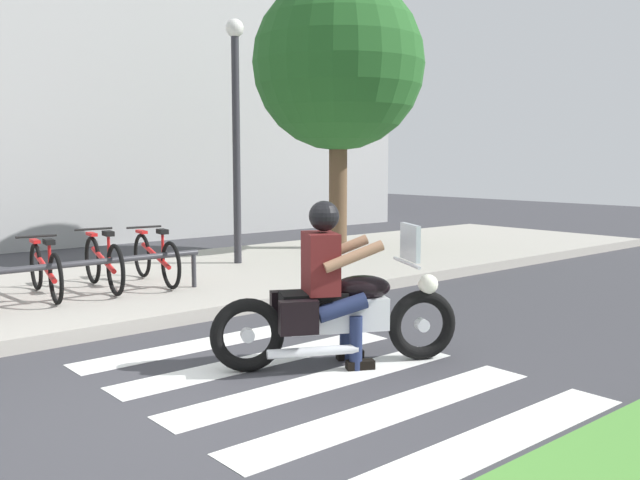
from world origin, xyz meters
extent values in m
plane|color=#38383D|center=(0.00, 0.00, 0.00)|extent=(48.00, 48.00, 0.00)
cube|color=white|center=(1.20, -1.60, 0.00)|extent=(2.80, 0.40, 0.01)
cube|color=white|center=(1.20, -0.80, 0.00)|extent=(2.80, 0.40, 0.01)
cube|color=white|center=(1.20, 0.00, 0.00)|extent=(2.80, 0.40, 0.01)
cube|color=white|center=(1.20, 0.80, 0.00)|extent=(2.80, 0.40, 0.01)
cube|color=white|center=(1.20, 1.60, 0.00)|extent=(2.80, 0.40, 0.01)
torus|color=black|center=(2.32, -0.10, 0.32)|extent=(0.61, 0.39, 0.63)
cylinder|color=silver|center=(2.32, -0.10, 0.32)|extent=(0.15, 0.14, 0.11)
torus|color=black|center=(0.92, 0.61, 0.32)|extent=(0.61, 0.39, 0.63)
cylinder|color=silver|center=(0.92, 0.61, 0.32)|extent=(0.15, 0.14, 0.11)
cube|color=silver|center=(1.62, 0.25, 0.46)|extent=(0.89, 0.64, 0.28)
ellipsoid|color=black|center=(1.81, 0.16, 0.68)|extent=(0.59, 0.49, 0.22)
cube|color=black|center=(1.43, 0.35, 0.61)|extent=(0.63, 0.50, 0.10)
cube|color=black|center=(1.38, 0.63, 0.50)|extent=(0.34, 0.25, 0.28)
cube|color=black|center=(1.18, 0.23, 0.50)|extent=(0.34, 0.25, 0.28)
cylinder|color=silver|center=(2.18, -0.03, 0.88)|extent=(0.31, 0.57, 0.03)
sphere|color=white|center=(2.36, -0.12, 0.68)|extent=(0.18, 0.18, 0.18)
cube|color=silver|center=(2.20, -0.04, 1.06)|extent=(0.22, 0.37, 0.32)
cylinder|color=silver|center=(1.31, 0.21, 0.19)|extent=(0.72, 0.42, 0.08)
cube|color=#591919|center=(1.49, 0.32, 0.91)|extent=(0.41, 0.47, 0.52)
sphere|color=black|center=(1.51, 0.31, 1.31)|extent=(0.26, 0.26, 0.26)
cylinder|color=#9E7051|center=(1.79, 0.41, 0.98)|extent=(0.50, 0.32, 0.26)
cylinder|color=#9E7051|center=(1.59, 0.02, 0.98)|extent=(0.50, 0.32, 0.26)
cylinder|color=#1E284C|center=(1.69, 0.40, 0.55)|extent=(0.46, 0.33, 0.24)
cylinder|color=#1E284C|center=(1.80, 0.34, 0.23)|extent=(0.11, 0.11, 0.47)
cube|color=black|center=(1.84, 0.32, 0.04)|extent=(0.26, 0.20, 0.08)
cylinder|color=#1E284C|center=(1.55, 0.11, 0.55)|extent=(0.46, 0.33, 0.24)
cylinder|color=#1E284C|center=(1.65, 0.06, 0.23)|extent=(0.11, 0.11, 0.47)
cube|color=black|center=(1.69, 0.04, 0.04)|extent=(0.26, 0.20, 0.08)
torus|color=black|center=(0.54, 4.69, 0.45)|extent=(0.12, 0.59, 0.59)
torus|color=black|center=(0.41, 3.64, 0.45)|extent=(0.12, 0.59, 0.59)
cylinder|color=red|center=(0.47, 4.17, 0.51)|extent=(0.17, 0.94, 0.26)
cylinder|color=red|center=(0.44, 3.90, 0.66)|extent=(0.04, 0.04, 0.36)
cube|color=black|center=(0.44, 3.90, 0.84)|extent=(0.12, 0.21, 0.06)
cylinder|color=black|center=(0.52, 4.59, 0.84)|extent=(0.48, 0.09, 0.03)
cube|color=red|center=(0.54, 4.69, 0.77)|extent=(0.11, 0.29, 0.04)
torus|color=black|center=(1.25, 4.66, 0.47)|extent=(0.13, 0.63, 0.63)
torus|color=black|center=(1.13, 3.67, 0.47)|extent=(0.13, 0.63, 0.63)
cylinder|color=red|center=(1.19, 4.17, 0.54)|extent=(0.17, 0.88, 0.24)
cylinder|color=red|center=(1.16, 3.92, 0.70)|extent=(0.04, 0.04, 0.39)
cube|color=black|center=(1.16, 3.92, 0.89)|extent=(0.12, 0.21, 0.06)
cylinder|color=black|center=(1.24, 4.56, 0.89)|extent=(0.48, 0.09, 0.03)
cube|color=red|center=(1.25, 4.66, 0.81)|extent=(0.11, 0.29, 0.04)
torus|color=black|center=(1.97, 4.70, 0.46)|extent=(0.12, 0.61, 0.61)
torus|color=black|center=(1.84, 3.64, 0.46)|extent=(0.12, 0.61, 0.61)
cylinder|color=red|center=(1.90, 4.17, 0.52)|extent=(0.17, 0.95, 0.26)
cylinder|color=red|center=(1.87, 3.90, 0.68)|extent=(0.04, 0.04, 0.37)
cube|color=black|center=(1.87, 3.90, 0.87)|extent=(0.12, 0.21, 0.06)
cylinder|color=black|center=(1.95, 4.59, 0.87)|extent=(0.48, 0.09, 0.03)
cube|color=red|center=(1.97, 4.70, 0.79)|extent=(0.11, 0.29, 0.04)
cylinder|color=#333338|center=(0.11, 3.62, 0.60)|extent=(4.18, 0.07, 0.07)
cylinder|color=#333338|center=(2.15, 3.62, 0.38)|extent=(0.06, 0.06, 0.45)
cylinder|color=#2D2D33|center=(3.75, 5.00, 1.83)|extent=(0.12, 0.12, 3.66)
sphere|color=white|center=(3.75, 5.00, 3.78)|extent=(0.28, 0.28, 0.28)
cylinder|color=brown|center=(6.23, 5.40, 1.21)|extent=(0.33, 0.33, 2.41)
sphere|color=#235B23|center=(6.23, 5.40, 3.50)|extent=(3.12, 3.12, 3.12)
camera|label=1|loc=(-2.27, -4.09, 1.78)|focal=38.71mm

